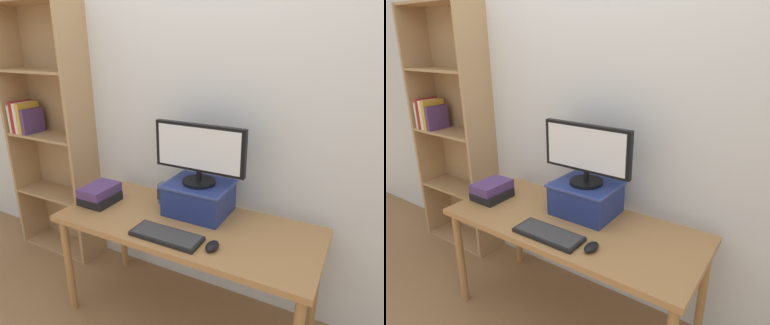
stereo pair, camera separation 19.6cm
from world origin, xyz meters
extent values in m
plane|color=olive|center=(0.00, 0.00, 0.00)|extent=(12.00, 12.00, 0.00)
cube|color=silver|center=(0.00, 0.43, 1.30)|extent=(7.00, 0.08, 2.60)
cube|color=#9E7042|center=(0.00, 0.00, 0.71)|extent=(1.57, 0.66, 0.04)
cylinder|color=#9E7042|center=(-0.73, -0.28, 0.34)|extent=(0.05, 0.05, 0.69)
cylinder|color=#9E7042|center=(-0.73, 0.28, 0.34)|extent=(0.05, 0.05, 0.69)
cylinder|color=#9E7042|center=(0.73, 0.28, 0.34)|extent=(0.05, 0.05, 0.69)
cube|color=tan|center=(-1.77, 0.25, 1.02)|extent=(0.03, 0.28, 2.03)
cube|color=tan|center=(-1.04, 0.25, 1.02)|extent=(0.03, 0.28, 2.03)
cube|color=tan|center=(-1.40, 0.39, 1.02)|extent=(0.75, 0.01, 2.03)
cube|color=tan|center=(-1.40, 0.25, 0.01)|extent=(0.70, 0.27, 0.02)
cube|color=tan|center=(-1.40, 0.25, 0.52)|extent=(0.70, 0.27, 0.02)
cube|color=tan|center=(-1.40, 0.25, 1.03)|extent=(0.70, 0.27, 0.02)
cube|color=tan|center=(-1.40, 0.25, 1.53)|extent=(0.70, 0.27, 0.02)
cube|color=tan|center=(-1.40, 0.25, 2.02)|extent=(0.70, 0.27, 0.02)
cube|color=silver|center=(-1.71, 0.22, 1.15)|extent=(0.02, 0.20, 0.23)
cube|color=maroon|center=(-1.68, 0.22, 1.16)|extent=(0.03, 0.20, 0.25)
cube|color=silver|center=(-1.63, 0.22, 1.16)|extent=(0.04, 0.20, 0.25)
cube|color=gold|center=(-1.59, 0.22, 1.16)|extent=(0.03, 0.20, 0.25)
cube|color=#4C336B|center=(-1.55, 0.22, 1.14)|extent=(0.04, 0.20, 0.20)
cube|color=navy|center=(0.01, 0.15, 0.82)|extent=(0.37, 0.31, 0.20)
cube|color=#334284|center=(0.01, 0.15, 0.92)|extent=(0.39, 0.33, 0.01)
cylinder|color=black|center=(0.01, 0.15, 0.93)|extent=(0.20, 0.20, 0.02)
cylinder|color=black|center=(0.01, 0.15, 0.97)|extent=(0.03, 0.03, 0.06)
cube|color=black|center=(0.01, 0.15, 1.15)|extent=(0.58, 0.04, 0.29)
cube|color=silver|center=(0.01, 0.13, 1.15)|extent=(0.54, 0.00, 0.25)
cube|color=black|center=(-0.01, -0.20, 0.73)|extent=(0.40, 0.16, 0.02)
cube|color=#333335|center=(-0.01, -0.20, 0.75)|extent=(0.38, 0.14, 0.00)
ellipsoid|color=black|center=(0.26, -0.18, 0.74)|extent=(0.06, 0.10, 0.04)
cube|color=black|center=(-0.64, -0.03, 0.75)|extent=(0.20, 0.23, 0.06)
cube|color=#4C336B|center=(-0.64, -0.03, 0.81)|extent=(0.18, 0.25, 0.06)
cylinder|color=#4C4C51|center=(-0.26, 0.17, 0.79)|extent=(0.09, 0.09, 0.13)
cube|color=#2D2D30|center=(-0.26, 0.13, 0.80)|extent=(0.05, 0.00, 0.07)
camera|label=1|loc=(0.88, -1.58, 1.73)|focal=32.00mm
camera|label=2|loc=(1.05, -1.48, 1.73)|focal=32.00mm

